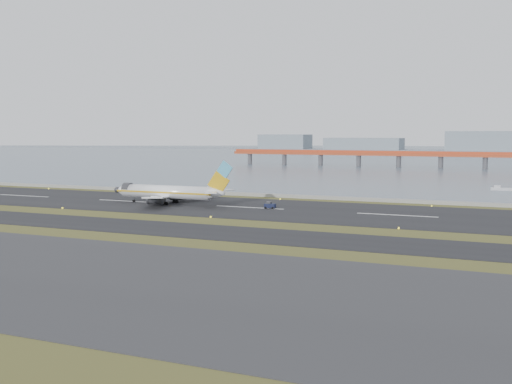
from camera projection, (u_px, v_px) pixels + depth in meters
ground at (195, 222)px, 147.05m from camera, size 1000.00×1000.00×0.00m
apron_strip at (17, 268)px, 96.99m from camera, size 1000.00×50.00×0.10m
taxiway_strip at (168, 229)px, 136.12m from camera, size 1000.00×18.00×0.10m
runway_strip at (250, 208)px, 174.35m from camera, size 1000.00×45.00×0.10m
seawall at (289, 196)px, 201.62m from camera, size 1000.00×2.50×1.00m
bay_water at (451, 156)px, 565.73m from camera, size 1400.00×800.00×1.30m
red_pier at (441, 156)px, 365.85m from camera, size 260.00×5.00×10.20m
far_shoreline at (483, 146)px, 705.30m from camera, size 1400.00×80.00×60.50m
airliner at (170, 192)px, 182.53m from camera, size 38.52×32.89×12.80m
pushback_tug at (270, 205)px, 172.12m from camera, size 3.05×1.92×1.89m
workboat_near at (501, 189)px, 226.55m from camera, size 7.68×2.79×1.84m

